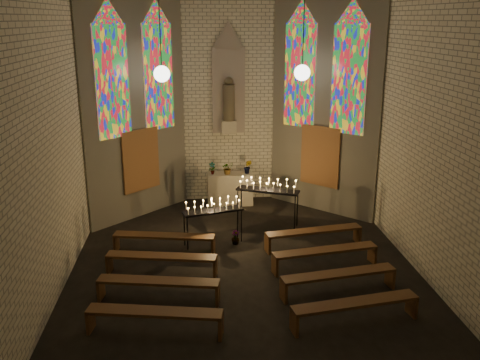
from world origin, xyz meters
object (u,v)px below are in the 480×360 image
altar (230,189)px  aisle_flower_pot (235,237)px  votive_stand_right (268,187)px  votive_stand_left (213,208)px

altar → aisle_flower_pot: altar is taller
aisle_flower_pot → votive_stand_right: (1.01, 1.31, 0.92)m
altar → votive_stand_left: votive_stand_left is taller
altar → aisle_flower_pot: size_ratio=3.82×
aisle_flower_pot → votive_stand_right: size_ratio=0.21×
aisle_flower_pot → votive_stand_left: votive_stand_left is taller
aisle_flower_pot → votive_stand_left: size_ratio=0.23×
altar → votive_stand_right: bearing=-63.3°
votive_stand_right → aisle_flower_pot: bearing=-104.7°
votive_stand_left → votive_stand_right: (1.58, 1.22, 0.13)m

